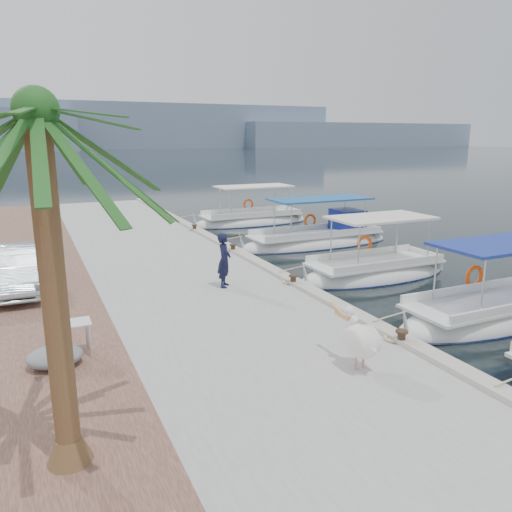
{
  "coord_description": "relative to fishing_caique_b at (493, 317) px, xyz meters",
  "views": [
    {
      "loc": [
        -7.62,
        -11.58,
        5.03
      ],
      "look_at": [
        -1.0,
        2.87,
        1.2
      ],
      "focal_mm": 35.0,
      "sensor_mm": 36.0,
      "label": 1
    }
  ],
  "objects": [
    {
      "name": "date_palm",
      "position": [
        -11.29,
        -2.38,
        5.17
      ],
      "size": [
        4.6,
        4.6,
        5.74
      ],
      "color": "brown",
      "rests_on": "cobblestone_strip"
    },
    {
      "name": "distant_hills",
      "position": [
        25.75,
        203.9,
        7.49
      ],
      "size": [
        330.0,
        60.0,
        18.0
      ],
      "color": "slate",
      "rests_on": "ground"
    },
    {
      "name": "folding_table",
      "position": [
        -10.8,
        1.36,
        0.9
      ],
      "size": [
        0.55,
        0.55,
        0.73
      ],
      "color": "silver",
      "rests_on": "cobblestone_strip"
    },
    {
      "name": "fishing_caique_e",
      "position": [
        0.34,
        17.28,
        -0.0
      ],
      "size": [
        7.21,
        2.32,
        2.83
      ],
      "color": "white",
      "rests_on": "ground"
    },
    {
      "name": "fishing_caique_c",
      "position": [
        -0.22,
        5.0,
        0.0
      ],
      "size": [
        6.1,
        2.29,
        2.83
      ],
      "color": "white",
      "rests_on": "ground"
    },
    {
      "name": "pelican",
      "position": [
        -5.78,
        -1.66,
        0.98
      ],
      "size": [
        0.52,
        1.51,
        1.18
      ],
      "color": "tan",
      "rests_on": "concrete_quay"
    },
    {
      "name": "fisherman",
      "position": [
        -6.21,
        4.65,
        1.21
      ],
      "size": [
        0.65,
        0.73,
        1.67
      ],
      "primitive_type": "imported",
      "rotation": [
        0.0,
        0.0,
        1.04
      ],
      "color": "black",
      "rests_on": "concrete_quay"
    },
    {
      "name": "quay_curb",
      "position": [
        -4.08,
        7.4,
        0.43
      ],
      "size": [
        0.44,
        40.0,
        0.12
      ],
      "primitive_type": "cube",
      "color": "#ACA599",
      "rests_on": "concrete_quay"
    },
    {
      "name": "mooring_bollards",
      "position": [
        -4.21,
        3.9,
        0.57
      ],
      "size": [
        0.28,
        20.28,
        0.33
      ],
      "color": "black",
      "rests_on": "concrete_quay"
    },
    {
      "name": "tarp_bundle",
      "position": [
        -11.3,
        0.96,
        0.57
      ],
      "size": [
        1.1,
        0.9,
        0.4
      ],
      "primitive_type": "ellipsoid",
      "color": "slate",
      "rests_on": "cobblestone_strip"
    },
    {
      "name": "concrete_quay",
      "position": [
        -6.86,
        7.4,
        0.12
      ],
      "size": [
        6.0,
        40.0,
        0.5
      ],
      "primitive_type": "cube",
      "color": "#989893",
      "rests_on": "ground"
    },
    {
      "name": "parked_car",
      "position": [
        -12.05,
        6.86,
        1.05
      ],
      "size": [
        1.49,
        4.1,
        1.34
      ],
      "primitive_type": "imported",
      "rotation": [
        0.0,
        0.0,
        -0.02
      ],
      "color": "silver",
      "rests_on": "cobblestone_strip"
    },
    {
      "name": "fishing_caique_b",
      "position": [
        0.0,
        0.0,
        0.0
      ],
      "size": [
        6.54,
        2.18,
        2.83
      ],
      "color": "white",
      "rests_on": "ground"
    },
    {
      "name": "ground",
      "position": [
        -3.86,
        2.4,
        -0.13
      ],
      "size": [
        400.0,
        400.0,
        0.0
      ],
      "primitive_type": "plane",
      "color": "black",
      "rests_on": "ground"
    },
    {
      "name": "cobblestone_strip",
      "position": [
        -11.86,
        7.4,
        0.12
      ],
      "size": [
        4.0,
        40.0,
        0.5
      ],
      "primitive_type": "cube",
      "color": "brown",
      "rests_on": "ground"
    },
    {
      "name": "fishing_caique_d",
      "position": [
        0.79,
        10.6,
        0.06
      ],
      "size": [
        7.9,
        2.25,
        2.83
      ],
      "color": "white",
      "rests_on": "ground"
    }
  ]
}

